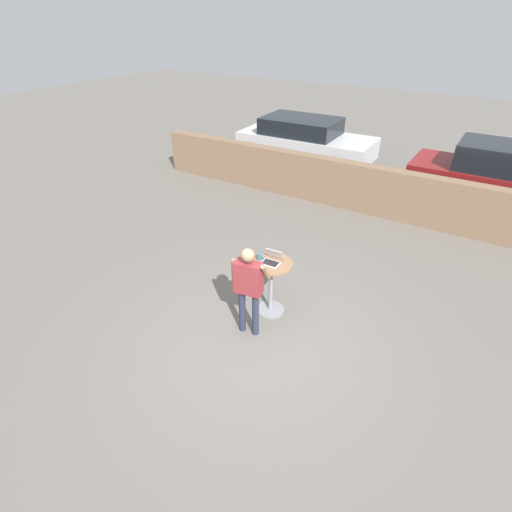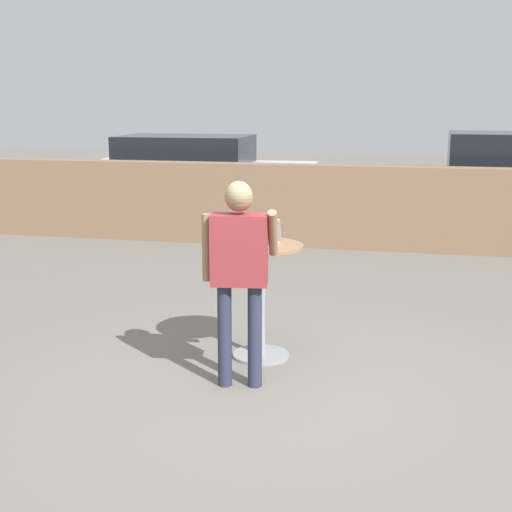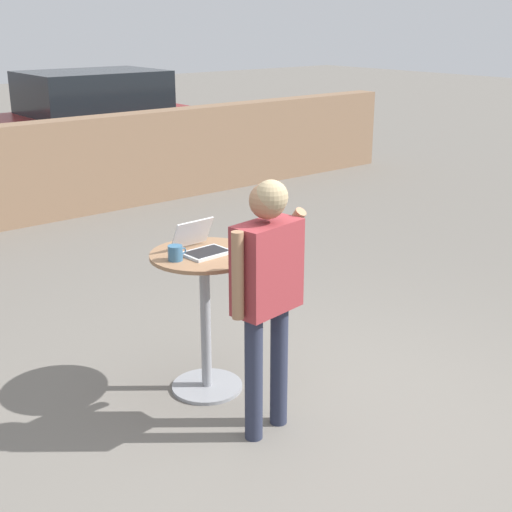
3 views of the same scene
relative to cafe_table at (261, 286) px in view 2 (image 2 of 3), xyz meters
The scene contains 8 objects.
ground_plane 1.10m from the cafe_table, 69.63° to the right, with size 50.00×50.00×0.00m, color slate.
pavement_kerb 4.85m from the cafe_table, 86.31° to the left, with size 13.26×0.35×1.24m.
cafe_table is the anchor object (origin of this frame).
laptop 0.41m from the cafe_table, 95.36° to the left, with size 0.31×0.32×0.21m.
coffee_mug 0.46m from the cafe_table, behind, with size 0.13×0.09×0.10m.
standing_person 0.77m from the cafe_table, 92.17° to the right, with size 0.57×0.40×1.61m.
parked_car_near_street 7.54m from the cafe_table, 68.91° to the left, with size 3.91×1.97×1.64m.
parked_car_further_down 8.08m from the cafe_table, 111.49° to the left, with size 4.51×2.05×1.51m.
Camera 2 is at (0.93, -4.90, 2.19)m, focal length 50.00 mm.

